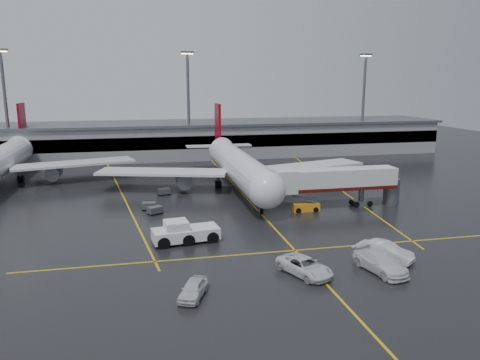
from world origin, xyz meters
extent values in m
plane|color=black|center=(0.00, 0.00, 0.00)|extent=(220.00, 220.00, 0.00)
cube|color=gold|center=(0.00, 0.00, 0.01)|extent=(0.25, 90.00, 0.02)
cube|color=gold|center=(0.00, -22.00, 0.01)|extent=(60.00, 0.25, 0.02)
cube|color=gold|center=(-20.00, 10.00, 0.01)|extent=(9.99, 69.35, 0.02)
cube|color=gold|center=(18.00, 10.00, 0.01)|extent=(7.57, 69.64, 0.02)
cube|color=gray|center=(0.00, 48.00, 4.00)|extent=(120.00, 18.00, 8.00)
cube|color=black|center=(0.00, 39.20, 4.50)|extent=(120.00, 0.40, 3.00)
cube|color=#595B60|center=(0.00, 48.00, 8.30)|extent=(122.00, 19.00, 0.60)
cylinder|color=#595B60|center=(-45.00, 42.00, 12.50)|extent=(0.70, 0.70, 25.00)
cube|color=#595B60|center=(-45.00, 42.00, 25.20)|extent=(3.00, 1.20, 0.50)
cube|color=#FFE5B2|center=(-45.00, 42.00, 24.90)|extent=(2.60, 0.90, 0.20)
cylinder|color=#595B60|center=(-5.00, 42.00, 12.50)|extent=(0.70, 0.70, 25.00)
cube|color=#595B60|center=(-5.00, 42.00, 25.20)|extent=(3.00, 1.20, 0.50)
cube|color=#FFE5B2|center=(-5.00, 42.00, 24.90)|extent=(2.60, 0.90, 0.20)
cylinder|color=#595B60|center=(40.00, 42.00, 12.50)|extent=(0.70, 0.70, 25.00)
cube|color=#595B60|center=(40.00, 42.00, 25.20)|extent=(3.00, 1.20, 0.50)
cube|color=#FFE5B2|center=(40.00, 42.00, 24.90)|extent=(2.60, 0.90, 0.20)
cylinder|color=silver|center=(0.00, 8.00, 4.20)|extent=(5.20, 36.00, 5.20)
sphere|color=silver|center=(0.00, -10.00, 4.20)|extent=(5.20, 5.20, 5.20)
cone|color=silver|center=(0.00, 29.00, 4.80)|extent=(4.94, 8.00, 4.94)
cube|color=maroon|center=(0.00, 30.00, 9.70)|extent=(0.50, 5.50, 8.50)
cube|color=silver|center=(0.00, 29.00, 5.00)|extent=(14.00, 3.00, 0.25)
cube|color=silver|center=(-13.00, 10.00, 3.40)|extent=(22.80, 11.83, 0.40)
cube|color=silver|center=(13.00, 10.00, 3.40)|extent=(22.80, 11.83, 0.40)
cylinder|color=#595B60|center=(-9.50, 9.00, 2.00)|extent=(2.60, 4.50, 2.60)
cylinder|color=#595B60|center=(9.50, 9.00, 2.00)|extent=(2.60, 4.50, 2.60)
cylinder|color=#595B60|center=(0.00, -7.00, 1.00)|extent=(0.56, 0.56, 2.00)
cylinder|color=#595B60|center=(-3.20, 11.00, 1.00)|extent=(0.56, 0.56, 2.00)
cylinder|color=#595B60|center=(3.20, 11.00, 1.00)|extent=(0.56, 0.56, 2.00)
cylinder|color=black|center=(0.00, -7.00, 0.45)|extent=(0.40, 1.10, 1.10)
cylinder|color=black|center=(-3.20, 11.00, 0.55)|extent=(1.00, 1.40, 1.40)
cylinder|color=black|center=(3.20, 11.00, 0.55)|extent=(1.00, 1.40, 1.40)
cone|color=silver|center=(-42.00, 41.00, 4.80)|extent=(4.94, 8.00, 4.94)
cube|color=maroon|center=(-42.00, 42.00, 9.70)|extent=(0.50, 5.50, 8.50)
cube|color=silver|center=(-42.00, 41.00, 5.00)|extent=(14.00, 3.00, 0.25)
cube|color=silver|center=(-29.00, 22.00, 3.40)|extent=(22.80, 11.83, 0.40)
cylinder|color=#595B60|center=(-32.50, 21.00, 2.00)|extent=(2.60, 4.50, 2.60)
cylinder|color=#595B60|center=(-38.80, 23.00, 1.00)|extent=(0.56, 0.56, 2.00)
cylinder|color=black|center=(-38.80, 23.00, 0.55)|extent=(1.00, 1.40, 1.40)
cube|color=silver|center=(12.00, -6.00, 4.40)|extent=(18.00, 3.20, 3.00)
cube|color=#470E09|center=(12.00, -6.00, 3.10)|extent=(18.00, 3.30, 0.50)
cube|color=silver|center=(3.80, -6.00, 4.40)|extent=(3.00, 3.40, 3.30)
cylinder|color=#595B60|center=(16.00, -6.00, 1.50)|extent=(0.80, 0.80, 3.00)
cube|color=#595B60|center=(16.00, -6.00, 0.45)|extent=(2.60, 1.60, 0.90)
cylinder|color=#595B60|center=(21.00, -6.00, 2.00)|extent=(2.40, 2.40, 4.00)
cylinder|color=black|center=(14.90, -6.00, 0.45)|extent=(0.90, 1.80, 0.90)
cylinder|color=black|center=(17.10, -6.00, 0.45)|extent=(0.90, 1.80, 0.90)
cube|color=silver|center=(-11.69, -16.50, 1.00)|extent=(8.09, 4.08, 1.33)
cube|color=silver|center=(-12.79, -16.65, 2.11)|extent=(2.98, 2.98, 1.11)
cube|color=black|center=(-12.79, -16.65, 2.11)|extent=(2.68, 2.68, 1.00)
cylinder|color=black|center=(-14.55, -16.88, 0.61)|extent=(1.86, 3.48, 1.44)
cylinder|color=black|center=(-11.69, -16.50, 0.61)|extent=(1.86, 3.48, 1.44)
cylinder|color=black|center=(-8.84, -16.13, 0.61)|extent=(1.86, 3.48, 1.44)
cube|color=orange|center=(6.77, -6.93, 0.60)|extent=(3.99, 1.83, 1.19)
cube|color=#595B60|center=(6.77, -6.93, 1.74)|extent=(3.81, 1.17, 1.36)
cylinder|color=black|center=(5.47, -6.86, 0.33)|extent=(0.85, 1.88, 0.76)
cylinder|color=black|center=(8.07, -6.99, 0.33)|extent=(0.85, 1.88, 0.76)
imported|color=silver|center=(-1.24, -28.46, 0.86)|extent=(5.08, 6.79, 1.71)
imported|color=silver|center=(6.39, -29.34, 0.95)|extent=(3.95, 6.95, 1.90)
imported|color=silver|center=(8.44, -26.62, 0.96)|extent=(5.19, 5.88, 1.93)
imported|color=silver|center=(-12.47, -30.96, 0.77)|extent=(3.45, 4.85, 1.53)
cube|color=#595B60|center=(-14.87, -3.95, 0.65)|extent=(2.38, 2.10, 0.90)
cylinder|color=black|center=(-15.33, -4.78, 0.18)|extent=(0.40, 0.20, 0.40)
cylinder|color=black|center=(-13.93, -4.01, 0.18)|extent=(0.40, 0.20, 0.40)
cylinder|color=black|center=(-15.81, -3.90, 0.18)|extent=(0.40, 0.20, 0.40)
cylinder|color=black|center=(-14.41, -3.13, 0.18)|extent=(0.40, 0.20, 0.40)
cube|color=#595B60|center=(-15.63, -1.42, 0.65)|extent=(2.15, 1.55, 0.90)
cylinder|color=black|center=(-16.48, -1.82, 0.18)|extent=(0.40, 0.20, 0.40)
cylinder|color=black|center=(-14.90, -2.02, 0.18)|extent=(0.40, 0.20, 0.40)
cylinder|color=black|center=(-16.36, -0.83, 0.18)|extent=(0.40, 0.20, 0.40)
cylinder|color=black|center=(-14.77, -1.03, 0.18)|extent=(0.40, 0.20, 0.40)
cube|color=#595B60|center=(-12.99, 7.29, 0.65)|extent=(2.28, 1.81, 0.90)
cylinder|color=black|center=(-13.62, 6.59, 0.18)|extent=(0.40, 0.20, 0.40)
cylinder|color=black|center=(-12.09, 7.04, 0.18)|extent=(0.40, 0.20, 0.40)
cylinder|color=black|center=(-13.90, 7.55, 0.18)|extent=(0.40, 0.20, 0.40)
cylinder|color=black|center=(-12.37, 8.00, 0.18)|extent=(0.40, 0.20, 0.40)
camera|label=1|loc=(-16.38, -68.46, 18.58)|focal=34.47mm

